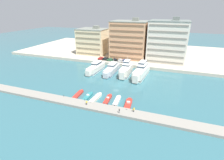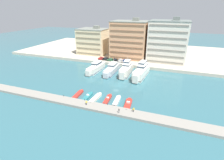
{
  "view_description": "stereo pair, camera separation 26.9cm",
  "coord_description": "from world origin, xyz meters",
  "px_view_note": "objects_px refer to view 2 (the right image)",
  "views": [
    {
      "loc": [
        22.65,
        -66.55,
        31.65
      ],
      "look_at": [
        -1.64,
        -0.57,
        2.5
      ],
      "focal_mm": 28.0,
      "sensor_mm": 36.0,
      "label": 1
    },
    {
      "loc": [
        22.9,
        -66.45,
        31.65
      ],
      "look_at": [
        -1.64,
        -0.57,
        2.5
      ],
      "focal_mm": 28.0,
      "sensor_mm": 36.0,
      "label": 2
    }
  ],
  "objects_px": {
    "yacht_ivory_center_left": "(141,71)",
    "car_green_mid_left": "(111,59)",
    "yacht_ivory_far_left": "(96,68)",
    "motorboat_teal_left": "(87,97)",
    "car_black_left": "(106,59)",
    "yacht_ivory_mid_left": "(126,69)",
    "motorboat_red_center_right": "(128,104)",
    "car_blue_center_right": "(125,61)",
    "pedestrian_near_edge": "(86,102)",
    "motorboat_red_far_left": "(78,95)",
    "pedestrian_far_side": "(119,110)",
    "car_white_center": "(120,60)",
    "pedestrian_mid_deck": "(134,109)",
    "motorboat_white_center": "(117,101)",
    "motorboat_cream_mid_left": "(96,98)",
    "car_black_center_left": "(115,60)",
    "car_red_far_left": "(102,58)",
    "motorboat_red_center_left": "(107,99)",
    "yacht_silver_left": "(112,69)"
  },
  "relations": [
    {
      "from": "car_white_center",
      "to": "pedestrian_mid_deck",
      "type": "relative_size",
      "value": 2.63
    },
    {
      "from": "car_blue_center_right",
      "to": "car_green_mid_left",
      "type": "bearing_deg",
      "value": -179.04
    },
    {
      "from": "motorboat_red_center_right",
      "to": "car_blue_center_right",
      "type": "relative_size",
      "value": 2.07
    },
    {
      "from": "motorboat_red_center_left",
      "to": "pedestrian_near_edge",
      "type": "xyz_separation_m",
      "value": [
        -5.05,
        -6.64,
        1.38
      ]
    },
    {
      "from": "yacht_ivory_mid_left",
      "to": "motorboat_teal_left",
      "type": "xyz_separation_m",
      "value": [
        -6.81,
        -29.4,
        -2.29
      ]
    },
    {
      "from": "motorboat_cream_mid_left",
      "to": "car_black_left",
      "type": "relative_size",
      "value": 2.02
    },
    {
      "from": "yacht_ivory_far_left",
      "to": "pedestrian_far_side",
      "type": "height_order",
      "value": "yacht_ivory_far_left"
    },
    {
      "from": "car_black_left",
      "to": "car_blue_center_right",
      "type": "xyz_separation_m",
      "value": [
        12.45,
        -0.36,
        0.0
      ]
    },
    {
      "from": "yacht_silver_left",
      "to": "yacht_ivory_center_left",
      "type": "bearing_deg",
      "value": -1.3
    },
    {
      "from": "yacht_ivory_far_left",
      "to": "motorboat_teal_left",
      "type": "distance_m",
      "value": 29.85
    },
    {
      "from": "car_black_left",
      "to": "yacht_ivory_mid_left",
      "type": "bearing_deg",
      "value": -40.85
    },
    {
      "from": "motorboat_red_center_right",
      "to": "car_black_center_left",
      "type": "xyz_separation_m",
      "value": [
        -20.43,
        44.32,
        2.16
      ]
    },
    {
      "from": "motorboat_white_center",
      "to": "car_blue_center_right",
      "type": "relative_size",
      "value": 1.87
    },
    {
      "from": "car_blue_center_right",
      "to": "pedestrian_near_edge",
      "type": "height_order",
      "value": "car_blue_center_right"
    },
    {
      "from": "motorboat_white_center",
      "to": "pedestrian_far_side",
      "type": "distance_m",
      "value": 8.41
    },
    {
      "from": "car_red_far_left",
      "to": "pedestrian_near_edge",
      "type": "height_order",
      "value": "car_red_far_left"
    },
    {
      "from": "pedestrian_near_edge",
      "to": "car_green_mid_left",
      "type": "bearing_deg",
      "value": 101.53
    },
    {
      "from": "motorboat_white_center",
      "to": "car_green_mid_left",
      "type": "distance_m",
      "value": 47.41
    },
    {
      "from": "car_white_center",
      "to": "pedestrian_near_edge",
      "type": "relative_size",
      "value": 2.54
    },
    {
      "from": "pedestrian_far_side",
      "to": "motorboat_red_center_right",
      "type": "bearing_deg",
      "value": 80.88
    },
    {
      "from": "motorboat_white_center",
      "to": "pedestrian_far_side",
      "type": "relative_size",
      "value": 4.62
    },
    {
      "from": "motorboat_red_far_left",
      "to": "pedestrian_far_side",
      "type": "relative_size",
      "value": 4.95
    },
    {
      "from": "yacht_ivory_center_left",
      "to": "pedestrian_far_side",
      "type": "height_order",
      "value": "yacht_ivory_center_left"
    },
    {
      "from": "yacht_silver_left",
      "to": "yacht_ivory_center_left",
      "type": "relative_size",
      "value": 0.93
    },
    {
      "from": "yacht_ivory_mid_left",
      "to": "motorboat_cream_mid_left",
      "type": "height_order",
      "value": "yacht_ivory_mid_left"
    },
    {
      "from": "car_black_left",
      "to": "car_white_center",
      "type": "xyz_separation_m",
      "value": [
        9.55,
        -0.42,
        0.0
      ]
    },
    {
      "from": "motorboat_red_far_left",
      "to": "car_red_far_left",
      "type": "xyz_separation_m",
      "value": [
        -9.22,
        44.32,
        2.23
      ]
    },
    {
      "from": "motorboat_cream_mid_left",
      "to": "yacht_silver_left",
      "type": "bearing_deg",
      "value": 98.61
    },
    {
      "from": "motorboat_red_center_left",
      "to": "car_blue_center_right",
      "type": "relative_size",
      "value": 1.93
    },
    {
      "from": "yacht_ivory_center_left",
      "to": "motorboat_red_center_left",
      "type": "height_order",
      "value": "yacht_ivory_center_left"
    },
    {
      "from": "yacht_ivory_far_left",
      "to": "motorboat_white_center",
      "type": "bearing_deg",
      "value": -52.17
    },
    {
      "from": "car_white_center",
      "to": "pedestrian_far_side",
      "type": "bearing_deg",
      "value": -72.57
    },
    {
      "from": "motorboat_teal_left",
      "to": "car_green_mid_left",
      "type": "relative_size",
      "value": 1.87
    },
    {
      "from": "motorboat_red_center_left",
      "to": "motorboat_red_far_left",
      "type": "bearing_deg",
      "value": -178.72
    },
    {
      "from": "yacht_ivory_center_left",
      "to": "car_green_mid_left",
      "type": "distance_m",
      "value": 26.4
    },
    {
      "from": "car_black_left",
      "to": "car_white_center",
      "type": "height_order",
      "value": "same"
    },
    {
      "from": "motorboat_cream_mid_left",
      "to": "car_black_center_left",
      "type": "height_order",
      "value": "car_black_center_left"
    },
    {
      "from": "motorboat_teal_left",
      "to": "motorboat_cream_mid_left",
      "type": "xyz_separation_m",
      "value": [
        3.42,
        0.03,
        0.08
      ]
    },
    {
      "from": "yacht_ivory_far_left",
      "to": "car_black_center_left",
      "type": "distance_m",
      "value": 16.89
    },
    {
      "from": "motorboat_teal_left",
      "to": "pedestrian_near_edge",
      "type": "height_order",
      "value": "pedestrian_near_edge"
    },
    {
      "from": "pedestrian_near_edge",
      "to": "car_red_far_left",
      "type": "bearing_deg",
      "value": 108.04
    },
    {
      "from": "pedestrian_near_edge",
      "to": "motorboat_teal_left",
      "type": "bearing_deg",
      "value": 115.6
    },
    {
      "from": "car_black_center_left",
      "to": "yacht_ivory_far_left",
      "type": "bearing_deg",
      "value": -108.59
    },
    {
      "from": "car_white_center",
      "to": "pedestrian_mid_deck",
      "type": "bearing_deg",
      "value": -67.53
    },
    {
      "from": "motorboat_red_far_left",
      "to": "motorboat_teal_left",
      "type": "distance_m",
      "value": 4.37
    },
    {
      "from": "motorboat_teal_left",
      "to": "car_white_center",
      "type": "xyz_separation_m",
      "value": [
        -1.13,
        44.11,
        2.23
      ]
    },
    {
      "from": "yacht_silver_left",
      "to": "car_white_center",
      "type": "height_order",
      "value": "yacht_silver_left"
    },
    {
      "from": "pedestrian_near_edge",
      "to": "yacht_ivory_mid_left",
      "type": "bearing_deg",
      "value": 83.75
    },
    {
      "from": "car_white_center",
      "to": "car_blue_center_right",
      "type": "bearing_deg",
      "value": 1.28
    },
    {
      "from": "car_black_center_left",
      "to": "yacht_ivory_mid_left",
      "type": "bearing_deg",
      "value": -52.73
    }
  ]
}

